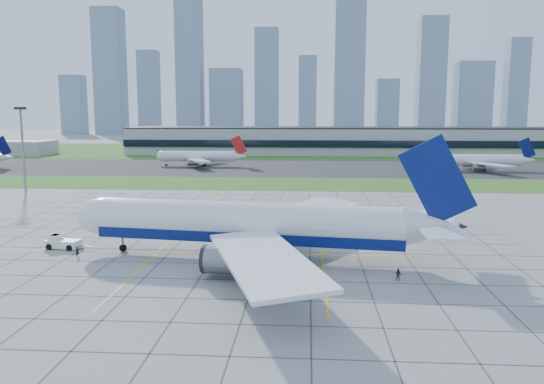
% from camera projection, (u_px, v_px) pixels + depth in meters
% --- Properties ---
extents(ground, '(1400.00, 1400.00, 0.00)m').
position_uv_depth(ground, '(218.00, 251.00, 91.85)').
color(ground, gray).
rests_on(ground, ground).
extents(grass_median, '(700.00, 35.00, 0.04)m').
position_uv_depth(grass_median, '(262.00, 183.00, 180.68)').
color(grass_median, '#386F1F').
rests_on(grass_median, ground).
extents(asphalt_taxiway, '(700.00, 75.00, 0.04)m').
position_uv_depth(asphalt_taxiway, '(273.00, 167.00, 234.96)').
color(asphalt_taxiway, '#383838').
rests_on(asphalt_taxiway, ground).
extents(grass_far, '(700.00, 145.00, 0.04)m').
position_uv_depth(grass_far, '(284.00, 151.00, 343.53)').
color(grass_far, '#386F1F').
rests_on(grass_far, ground).
extents(apron_markings, '(120.00, 130.00, 0.03)m').
position_uv_depth(apron_markings, '(230.00, 236.00, 102.76)').
color(apron_markings, '#474744').
rests_on(apron_markings, ground).
extents(terminal, '(260.00, 43.00, 15.80)m').
position_uv_depth(terminal, '(350.00, 140.00, 314.87)').
color(terminal, '#B7B7B2').
rests_on(terminal, ground).
extents(service_block, '(50.00, 25.00, 8.00)m').
position_uv_depth(service_block, '(8.00, 148.00, 309.35)').
color(service_block, '#B7B7B2').
rests_on(service_block, ground).
extents(light_mast, '(2.50, 2.50, 25.60)m').
position_uv_depth(light_mast, '(22.00, 139.00, 158.38)').
color(light_mast, gray).
rests_on(light_mast, ground).
extents(city_skyline, '(523.00, 32.40, 160.00)m').
position_uv_depth(city_skyline, '(287.00, 82.00, 597.05)').
color(city_skyline, '#8297AB').
rests_on(city_skyline, ground).
extents(airliner, '(65.36, 65.83, 20.63)m').
position_uv_depth(airliner, '(250.00, 225.00, 86.27)').
color(airliner, white).
rests_on(airliner, ground).
extents(pushback_tug, '(8.76, 3.68, 2.41)m').
position_uv_depth(pushback_tug, '(62.00, 243.00, 93.32)').
color(pushback_tug, white).
rests_on(pushback_tug, ground).
extents(crew_near, '(0.68, 0.75, 1.73)m').
position_uv_depth(crew_near, '(77.00, 252.00, 87.86)').
color(crew_near, black).
rests_on(crew_near, ground).
extents(crew_far, '(1.01, 0.88, 1.77)m').
position_uv_depth(crew_far, '(398.00, 275.00, 75.21)').
color(crew_far, black).
rests_on(crew_far, ground).
extents(distant_jet_1, '(39.02, 42.66, 14.08)m').
position_uv_depth(distant_jet_1, '(199.00, 156.00, 240.30)').
color(distant_jet_1, white).
rests_on(distant_jet_1, ground).
extents(distant_jet_2, '(42.49, 42.66, 14.08)m').
position_uv_depth(distant_jet_2, '(477.00, 160.00, 220.97)').
color(distant_jet_2, white).
rests_on(distant_jet_2, ground).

